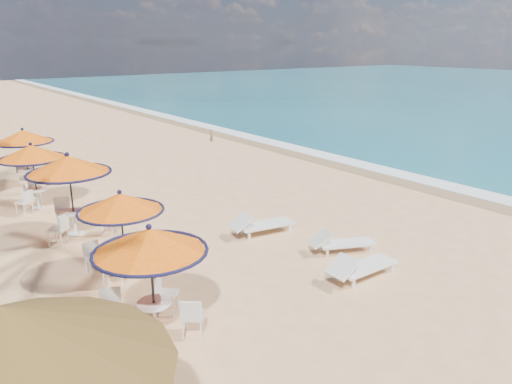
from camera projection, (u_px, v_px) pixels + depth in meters
ground at (348, 270)px, 13.24m from camera, size 160.00×160.00×0.00m
foam_strip at (330, 157)px, 26.24m from camera, size 1.20×140.00×0.04m
wetsand_band at (317, 159)px, 25.72m from camera, size 1.40×140.00×0.02m
station_0 at (151, 254)px, 9.93m from camera, size 2.32×2.32×2.42m
station_1 at (120, 214)px, 12.54m from camera, size 2.19×2.19×2.28m
station_2 at (70, 175)px, 15.15m from camera, size 2.53×2.53×2.64m
station_3 at (31, 160)px, 17.70m from camera, size 2.34×2.34×2.44m
station_4 at (25, 143)px, 20.58m from camera, size 2.36×2.41×2.47m
lounger_near at (360, 266)px, 12.66m from camera, size 2.07×0.66×0.74m
lounger_mid at (340, 242)px, 14.28m from camera, size 1.94×1.31×0.67m
lounger_far at (260, 224)px, 15.61m from camera, size 2.15×0.97×0.74m
palapa at (6, 344)px, 5.71m from camera, size 3.89×3.89×2.97m
person at (211, 135)px, 30.11m from camera, size 0.24×0.33×0.83m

